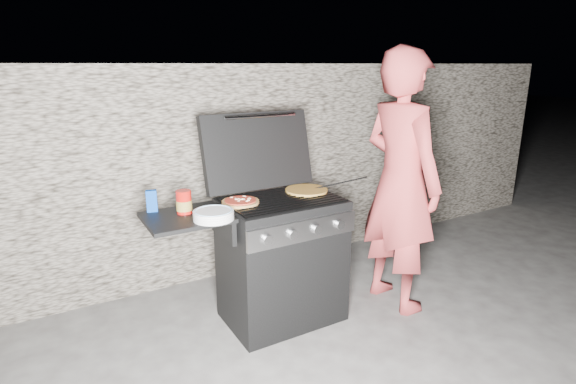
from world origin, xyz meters
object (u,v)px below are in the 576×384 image
gas_grill (250,267)px  sauce_jar (184,202)px  pizza_topped (240,201)px  person (401,182)px

gas_grill → sauce_jar: size_ratio=9.20×
pizza_topped → sauce_jar: size_ratio=1.70×
gas_grill → person: person is taller
sauce_jar → pizza_topped: bearing=-2.2°
gas_grill → pizza_topped: 0.47m
pizza_topped → sauce_jar: 0.38m
sauce_jar → person: 1.56m
gas_grill → pizza_topped: bearing=135.3°
sauce_jar → person: size_ratio=0.08×
pizza_topped → sauce_jar: sauce_jar is taller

